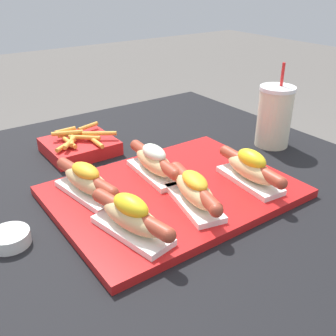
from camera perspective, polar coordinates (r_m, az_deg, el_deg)
The scene contains 10 objects.
patio_table at distance 1.14m, azimuth -2.39°, elevation -18.75°, with size 1.08×1.05×0.76m.
serving_tray at distance 0.84m, azimuth 0.79°, elevation -3.47°, with size 0.50×0.37×0.02m.
hot_dog_0 at distance 0.69m, azimuth -5.36°, elevation -7.05°, with size 0.09×0.20×0.08m.
hot_dog_1 at distance 0.77m, azimuth 3.76°, elevation -3.28°, with size 0.09×0.20×0.07m.
hot_dog_2 at distance 0.86m, azimuth 11.90°, elevation -0.05°, with size 0.07×0.20×0.08m.
hot_dog_3 at distance 0.82m, azimuth -11.76°, elevation -1.79°, with size 0.08×0.20×0.07m.
hot_dog_4 at distance 0.88m, azimuth -2.03°, elevation 0.94°, with size 0.07×0.20×0.07m.
sauce_bowl at distance 0.75m, azimuth -22.00°, elevation -9.35°, with size 0.07×0.07×0.02m.
drink_cup at distance 1.10m, azimuth 15.18°, elevation 7.24°, with size 0.09×0.09×0.22m.
fries_basket at distance 1.06m, azimuth -12.70°, elevation 3.20°, with size 0.17×0.17×0.06m.
Camera 1 is at (-0.43, -0.68, 1.19)m, focal length 42.00 mm.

